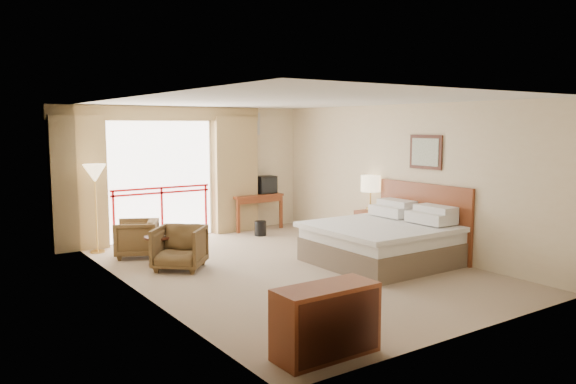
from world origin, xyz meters
TOP-DOWN VIEW (x-y plane):
  - floor at (0.00, 0.00)m, footprint 7.00×7.00m
  - ceiling at (0.00, 0.00)m, footprint 7.00×7.00m
  - wall_back at (0.00, 3.50)m, footprint 5.00×0.00m
  - wall_front at (0.00, -3.50)m, footprint 5.00×0.00m
  - wall_left at (-2.50, 0.00)m, footprint 0.00×7.00m
  - wall_right at (2.50, 0.00)m, footprint 0.00×7.00m
  - balcony_door at (-0.80, 3.48)m, footprint 2.40×0.00m
  - balcony_railing at (-0.80, 3.46)m, footprint 2.09×0.03m
  - curtain_left at (-2.45, 3.35)m, footprint 1.00×0.26m
  - curtain_right at (0.85, 3.35)m, footprint 1.00×0.26m
  - valance at (-0.80, 3.38)m, footprint 4.40×0.22m
  - hvac_vent at (1.30, 3.47)m, footprint 0.50×0.04m
  - bed at (1.50, -0.60)m, footprint 2.13×2.06m
  - headboard at (2.46, -0.60)m, footprint 0.06×2.10m
  - framed_art at (2.47, -0.60)m, footprint 0.04×0.72m
  - nightstand at (2.38, 0.64)m, footprint 0.47×0.55m
  - table_lamp at (2.38, 0.69)m, footprint 0.38×0.38m
  - phone at (2.33, 0.49)m, footprint 0.23×0.20m
  - desk at (1.33, 3.39)m, footprint 1.21×0.58m
  - tv at (1.63, 3.33)m, footprint 0.44×0.35m
  - coffee_maker at (0.98, 3.34)m, footprint 0.14×0.14m
  - cup at (1.13, 3.29)m, footprint 0.08×0.08m
  - wastebasket at (1.03, 2.60)m, footprint 0.25×0.25m
  - armchair_far at (-1.78, 2.20)m, footprint 0.97×0.96m
  - armchair_near at (-1.51, 0.96)m, footprint 1.08×1.08m
  - side_table at (-1.70, 1.40)m, footprint 0.45×0.45m
  - book at (-1.70, 1.40)m, footprint 0.16×0.21m
  - floor_lamp at (-2.26, 2.95)m, footprint 0.41×0.41m
  - dresser at (-1.69, -3.09)m, footprint 1.09×0.46m

SIDE VIEW (x-z plane):
  - floor at x=0.00m, z-range 0.00..0.00m
  - armchair_far at x=-1.78m, z-range -0.33..0.33m
  - armchair_near at x=-1.51m, z-range -0.35..0.35m
  - wastebasket at x=1.03m, z-range 0.00..0.31m
  - nightstand at x=2.38m, z-range 0.00..0.66m
  - side_table at x=-1.70m, z-range 0.09..0.58m
  - dresser at x=-1.69m, z-range 0.00..0.72m
  - bed at x=1.50m, z-range -0.11..0.86m
  - book at x=-1.70m, z-range 0.48..0.50m
  - desk at x=1.33m, z-range 0.22..1.01m
  - headboard at x=2.46m, z-range 0.00..1.30m
  - phone at x=2.33m, z-range 0.66..0.74m
  - balcony_railing at x=-0.80m, z-range 0.30..1.32m
  - cup at x=1.13m, z-range 0.78..0.89m
  - coffee_maker at x=0.98m, z-range 0.78..1.04m
  - tv at x=1.63m, z-range 0.78..1.18m
  - table_lamp at x=2.38m, z-range 0.84..1.51m
  - balcony_door at x=-0.80m, z-range 0.00..2.40m
  - curtain_left at x=-2.45m, z-range 0.00..2.50m
  - curtain_right at x=0.85m, z-range 0.00..2.50m
  - wall_left at x=-2.50m, z-range -2.15..4.85m
  - wall_right at x=2.50m, z-range -2.15..4.85m
  - wall_back at x=0.00m, z-range -1.15..3.85m
  - wall_front at x=0.00m, z-range -1.15..3.85m
  - floor_lamp at x=-2.26m, z-range 0.58..2.20m
  - framed_art at x=2.47m, z-range 1.55..2.15m
  - hvac_vent at x=1.30m, z-range 2.10..2.60m
  - valance at x=-0.80m, z-range 2.41..2.69m
  - ceiling at x=0.00m, z-range 2.70..2.70m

